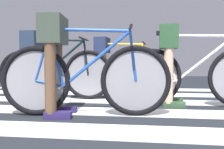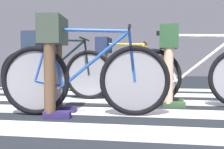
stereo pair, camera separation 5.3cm
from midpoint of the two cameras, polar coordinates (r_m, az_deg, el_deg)
ground at (r=2.70m, az=-0.31°, el=-9.07°), size 18.00×14.00×0.02m
crosswalk_markings at (r=2.40m, az=-1.30°, el=-10.32°), size 5.40×5.76×0.00m
bicycle_1_of_4 at (r=2.55m, az=-5.80°, el=-0.82°), size 1.73×0.52×0.93m
cyclist_1_of_4 at (r=2.61m, az=-12.63°, el=5.11°), size 0.35×0.43×1.01m
bicycle_2_of_4 at (r=3.22m, az=18.83°, el=-0.16°), size 1.74×0.52×0.93m
cyclist_2_of_4 at (r=3.20m, az=13.36°, el=4.53°), size 0.33×0.42×0.99m
bicycle_3_of_4 at (r=3.78m, az=-12.54°, el=0.38°), size 1.74×0.52×0.93m
cyclist_3_of_4 at (r=3.89m, az=-16.89°, el=4.16°), size 0.32×0.41×0.99m
bicycle_4_of_4 at (r=4.56m, az=2.27°, el=0.89°), size 1.74×0.52×0.93m
cyclist_4_of_4 at (r=4.62m, az=-1.52°, el=4.10°), size 0.34×0.43×0.99m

